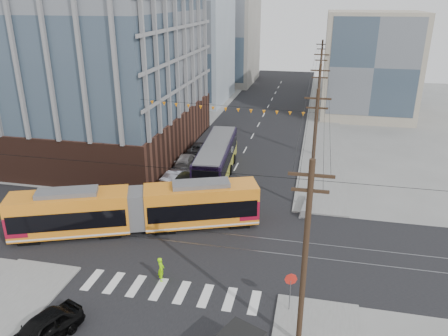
# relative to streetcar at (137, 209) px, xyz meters

# --- Properties ---
(ground) EXTENTS (160.00, 160.00, 0.00)m
(ground) POSITION_rel_streetcar_xyz_m (5.19, -4.13, -1.91)
(ground) COLOR slate
(office_building) EXTENTS (30.00, 25.00, 28.60)m
(office_building) POSITION_rel_streetcar_xyz_m (-16.81, 18.87, 12.39)
(office_building) COLOR #381E16
(office_building) RESTS_ON ground
(bg_bldg_nw_near) EXTENTS (18.00, 16.00, 18.00)m
(bg_bldg_nw_near) POSITION_rel_streetcar_xyz_m (-11.81, 47.87, 7.09)
(bg_bldg_nw_near) COLOR #8C99A5
(bg_bldg_nw_near) RESTS_ON ground
(bg_bldg_ne_near) EXTENTS (14.00, 14.00, 16.00)m
(bg_bldg_ne_near) POSITION_rel_streetcar_xyz_m (21.19, 43.87, 6.09)
(bg_bldg_ne_near) COLOR gray
(bg_bldg_ne_near) RESTS_ON ground
(bg_bldg_nw_far) EXTENTS (16.00, 18.00, 20.00)m
(bg_bldg_nw_far) POSITION_rel_streetcar_xyz_m (-8.81, 67.87, 8.09)
(bg_bldg_nw_far) COLOR gray
(bg_bldg_nw_far) RESTS_ON ground
(bg_bldg_ne_far) EXTENTS (16.00, 16.00, 14.00)m
(bg_bldg_ne_far) POSITION_rel_streetcar_xyz_m (23.19, 63.87, 5.09)
(bg_bldg_ne_far) COLOR #8C99A5
(bg_bldg_ne_far) RESTS_ON ground
(utility_pole_near) EXTENTS (0.30, 0.30, 11.00)m
(utility_pole_near) POSITION_rel_streetcar_xyz_m (13.69, -10.13, 3.59)
(utility_pole_near) COLOR black
(utility_pole_near) RESTS_ON ground
(utility_pole_far) EXTENTS (0.30, 0.30, 11.00)m
(utility_pole_far) POSITION_rel_streetcar_xyz_m (13.69, 51.87, 3.59)
(utility_pole_far) COLOR black
(utility_pole_far) RESTS_ON ground
(streetcar) EXTENTS (19.49, 9.83, 3.82)m
(streetcar) POSITION_rel_streetcar_xyz_m (0.00, 0.00, 0.00)
(streetcar) COLOR orange
(streetcar) RESTS_ON ground
(city_bus) EXTENTS (3.95, 13.62, 3.81)m
(city_bus) POSITION_rel_streetcar_xyz_m (3.62, 12.81, -0.01)
(city_bus) COLOR black
(city_bus) RESTS_ON ground
(black_sedan) EXTENTS (3.55, 5.17, 1.63)m
(black_sedan) POSITION_rel_streetcar_xyz_m (-0.28, -12.96, -1.10)
(black_sedan) COLOR black
(black_sedan) RESTS_ON ground
(parked_car_silver) EXTENTS (2.85, 4.75, 1.48)m
(parked_car_silver) POSITION_rel_streetcar_xyz_m (0.19, 10.13, -1.17)
(parked_car_silver) COLOR #A3A6B8
(parked_car_silver) RESTS_ON ground
(parked_car_white) EXTENTS (2.24, 4.66, 1.31)m
(parked_car_white) POSITION_rel_streetcar_xyz_m (-0.57, 15.13, -1.26)
(parked_car_white) COLOR #BAB7B8
(parked_car_white) RESTS_ON ground
(parked_car_grey) EXTENTS (2.16, 4.54, 1.25)m
(parked_car_grey) POSITION_rel_streetcar_xyz_m (-0.20, 19.66, -1.29)
(parked_car_grey) COLOR #46494D
(parked_car_grey) RESTS_ON ground
(pedestrian) EXTENTS (0.61, 0.74, 1.76)m
(pedestrian) POSITION_rel_streetcar_xyz_m (4.24, -6.14, -1.03)
(pedestrian) COLOR #8BED03
(pedestrian) RESTS_ON ground
(stop_sign) EXTENTS (0.96, 0.96, 2.55)m
(stop_sign) POSITION_rel_streetcar_xyz_m (12.97, -7.45, -0.64)
(stop_sign) COLOR red
(stop_sign) RESTS_ON ground
(jersey_barrier) EXTENTS (1.26, 3.99, 0.78)m
(jersey_barrier) POSITION_rel_streetcar_xyz_m (13.49, 6.75, -1.52)
(jersey_barrier) COLOR slate
(jersey_barrier) RESTS_ON ground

